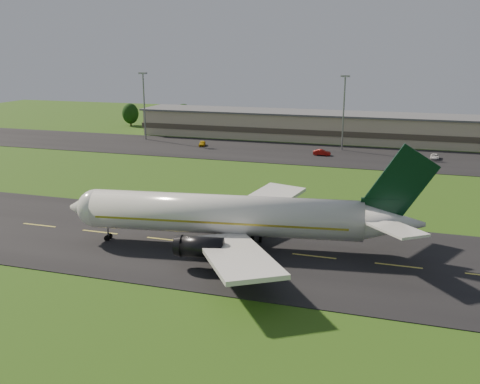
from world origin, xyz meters
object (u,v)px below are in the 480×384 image
(service_vehicle_a, at_px, (202,143))
(service_vehicle_b, at_px, (322,153))
(terminal, at_px, (353,128))
(light_mast_centre, at_px, (344,104))
(light_mast_west, at_px, (144,98))
(service_vehicle_c, at_px, (435,156))
(airliner, at_px, (231,216))

(service_vehicle_a, xyz_separation_m, service_vehicle_b, (35.21, -3.94, 0.05))
(terminal, relative_size, service_vehicle_a, 35.20)
(service_vehicle_a, bearing_deg, light_mast_centre, -5.50)
(light_mast_west, relative_size, service_vehicle_c, 4.63)
(terminal, xyz_separation_m, light_mast_centre, (-1.40, -16.18, 8.75))
(light_mast_centre, distance_m, service_vehicle_c, 27.44)
(airliner, relative_size, service_vehicle_c, 11.63)
(terminal, distance_m, light_mast_west, 64.10)
(light_mast_west, distance_m, service_vehicle_c, 85.10)
(service_vehicle_a, height_order, service_vehicle_b, service_vehicle_b)
(light_mast_west, height_order, light_mast_centre, same)
(airliner, distance_m, service_vehicle_b, 70.65)
(terminal, bearing_deg, service_vehicle_c, -43.55)
(airliner, height_order, service_vehicle_a, airliner)
(terminal, height_order, service_vehicle_c, terminal)
(terminal, xyz_separation_m, service_vehicle_c, (22.67, -21.55, -3.28))
(light_mast_west, height_order, service_vehicle_c, light_mast_west)
(airliner, bearing_deg, service_vehicle_c, 60.07)
(light_mast_centre, relative_size, service_vehicle_c, 4.63)
(light_mast_west, xyz_separation_m, service_vehicle_c, (84.08, -5.37, -12.03))
(light_mast_west, relative_size, service_vehicle_b, 4.46)
(airliner, height_order, service_vehicle_b, airliner)
(service_vehicle_b, bearing_deg, light_mast_centre, -26.51)
(terminal, distance_m, light_mast_centre, 18.45)
(light_mast_centre, bearing_deg, service_vehicle_c, -12.57)
(service_vehicle_b, relative_size, service_vehicle_c, 1.04)
(service_vehicle_a, relative_size, service_vehicle_b, 0.90)
(light_mast_centre, height_order, service_vehicle_c, light_mast_centre)
(service_vehicle_a, bearing_deg, light_mast_west, 151.99)
(service_vehicle_b, xyz_separation_m, service_vehicle_c, (28.13, 3.99, -0.14))
(service_vehicle_c, bearing_deg, service_vehicle_a, -177.19)
(light_mast_west, relative_size, service_vehicle_a, 4.94)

